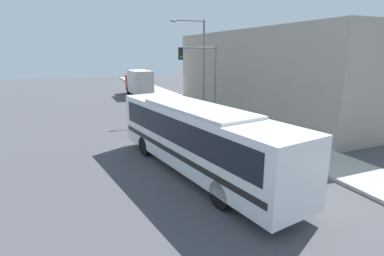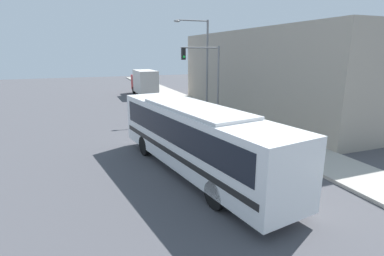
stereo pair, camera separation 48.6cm
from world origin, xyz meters
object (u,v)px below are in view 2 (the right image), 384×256
at_px(city_bus, 195,135).
at_px(street_lamp, 203,59).
at_px(delivery_truck, 144,82).
at_px(fire_hydrant, 257,132).
at_px(parking_meter, 242,117).
at_px(traffic_light_pole, 206,70).

xyz_separation_m(city_bus, street_lamp, (5.66, 12.40, 3.06)).
relative_size(city_bus, delivery_truck, 1.77).
relative_size(fire_hydrant, street_lamp, 0.09).
bearing_deg(parking_meter, delivery_truck, 97.04).
bearing_deg(parking_meter, street_lamp, 91.35).
bearing_deg(parking_meter, traffic_light_pole, 102.25).
xyz_separation_m(city_bus, fire_hydrant, (5.81, 3.73, -1.36)).
bearing_deg(street_lamp, city_bus, -114.52).
xyz_separation_m(delivery_truck, parking_meter, (2.52, -20.38, -0.64)).
bearing_deg(city_bus, street_lamp, 56.02).
height_order(fire_hydrant, traffic_light_pole, traffic_light_pole).
xyz_separation_m(city_bus, parking_meter, (5.81, 5.73, -0.75)).
relative_size(traffic_light_pole, street_lamp, 0.73).
bearing_deg(parking_meter, city_bus, -135.42).
height_order(city_bus, fire_hydrant, city_bus).
height_order(city_bus, traffic_light_pole, traffic_light_pole).
xyz_separation_m(delivery_truck, street_lamp, (2.36, -13.71, 3.17)).
relative_size(city_bus, traffic_light_pole, 2.03).
bearing_deg(city_bus, parking_meter, 35.11).
bearing_deg(traffic_light_pole, delivery_truck, 95.66).
xyz_separation_m(delivery_truck, traffic_light_pole, (1.61, -16.19, 2.37)).
xyz_separation_m(city_bus, traffic_light_pole, (4.90, 9.93, 2.27)).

